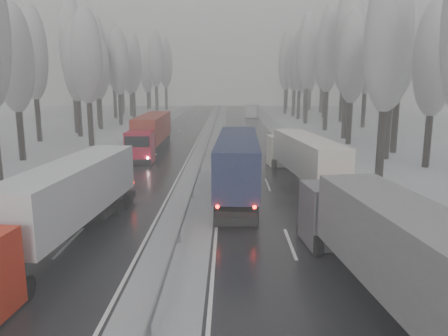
{
  "coord_description": "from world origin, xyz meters",
  "views": [
    {
      "loc": [
        2.31,
        -7.57,
        7.57
      ],
      "look_at": [
        2.05,
        19.34,
        2.2
      ],
      "focal_mm": 35.0,
      "sensor_mm": 36.0,
      "label": 1
    }
  ],
  "objects_px": {
    "truck_grey_tarp": "(406,257)",
    "truck_cream_box": "(302,156)",
    "box_truck_distant": "(252,110)",
    "truck_red_red": "(151,131)",
    "truck_blue_box": "(238,160)",
    "truck_red_white": "(64,200)"
  },
  "relations": [
    {
      "from": "truck_grey_tarp",
      "to": "truck_cream_box",
      "type": "bearing_deg",
      "value": 83.07
    },
    {
      "from": "box_truck_distant",
      "to": "truck_red_red",
      "type": "relative_size",
      "value": 0.5
    },
    {
      "from": "box_truck_distant",
      "to": "truck_blue_box",
      "type": "bearing_deg",
      "value": -86.7
    },
    {
      "from": "truck_red_red",
      "to": "truck_cream_box",
      "type": "bearing_deg",
      "value": -46.95
    },
    {
      "from": "truck_cream_box",
      "to": "truck_grey_tarp",
      "type": "bearing_deg",
      "value": -97.07
    },
    {
      "from": "truck_cream_box",
      "to": "truck_red_white",
      "type": "height_order",
      "value": "truck_red_white"
    },
    {
      "from": "truck_blue_box",
      "to": "box_truck_distant",
      "type": "distance_m",
      "value": 64.64
    },
    {
      "from": "truck_blue_box",
      "to": "truck_red_white",
      "type": "xyz_separation_m",
      "value": [
        -8.23,
        -9.51,
        -0.2
      ]
    },
    {
      "from": "truck_blue_box",
      "to": "truck_cream_box",
      "type": "distance_m",
      "value": 5.84
    },
    {
      "from": "truck_blue_box",
      "to": "truck_red_red",
      "type": "height_order",
      "value": "truck_blue_box"
    },
    {
      "from": "truck_cream_box",
      "to": "box_truck_distant",
      "type": "height_order",
      "value": "truck_cream_box"
    },
    {
      "from": "truck_cream_box",
      "to": "box_truck_distant",
      "type": "bearing_deg",
      "value": 83.45
    },
    {
      "from": "truck_grey_tarp",
      "to": "truck_red_red",
      "type": "distance_m",
      "value": 36.36
    },
    {
      "from": "box_truck_distant",
      "to": "truck_red_red",
      "type": "distance_m",
      "value": 48.83
    },
    {
      "from": "box_truck_distant",
      "to": "truck_red_white",
      "type": "xyz_separation_m",
      "value": [
        -12.68,
        -73.99,
        0.73
      ]
    },
    {
      "from": "truck_red_white",
      "to": "truck_red_red",
      "type": "height_order",
      "value": "truck_red_red"
    },
    {
      "from": "truck_grey_tarp",
      "to": "truck_red_white",
      "type": "height_order",
      "value": "truck_grey_tarp"
    },
    {
      "from": "truck_grey_tarp",
      "to": "truck_red_white",
      "type": "bearing_deg",
      "value": 146.31
    },
    {
      "from": "truck_red_white",
      "to": "truck_red_red",
      "type": "relative_size",
      "value": 0.94
    },
    {
      "from": "truck_grey_tarp",
      "to": "truck_red_white",
      "type": "xyz_separation_m",
      "value": [
        -13.1,
        6.63,
        -0.05
      ]
    },
    {
      "from": "truck_blue_box",
      "to": "truck_red_white",
      "type": "height_order",
      "value": "truck_blue_box"
    },
    {
      "from": "truck_cream_box",
      "to": "truck_red_red",
      "type": "relative_size",
      "value": 0.92
    }
  ]
}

